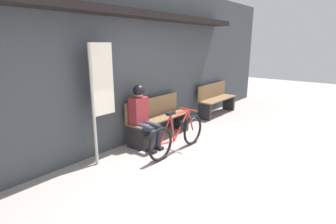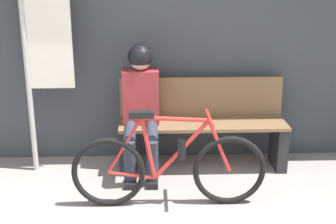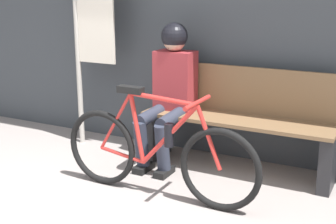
% 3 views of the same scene
% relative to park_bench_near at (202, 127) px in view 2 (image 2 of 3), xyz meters
% --- Properties ---
extents(park_bench_near, '(1.60, 0.42, 0.87)m').
position_rel_park_bench_near_xyz_m(park_bench_near, '(0.00, 0.00, 0.00)').
color(park_bench_near, brown).
rests_on(park_bench_near, ground_plane).
extents(bicycle, '(1.60, 0.40, 0.82)m').
position_rel_park_bench_near_xyz_m(bicycle, '(-0.35, -0.79, -0.07)').
color(bicycle, black).
rests_on(bicycle, ground_plane).
extents(person_seated, '(0.34, 0.62, 1.23)m').
position_rel_park_bench_near_xyz_m(person_seated, '(-0.59, -0.11, 0.30)').
color(person_seated, '#2D3342').
rests_on(person_seated, ground_plane).
extents(banner_pole, '(0.45, 0.05, 2.00)m').
position_rel_park_bench_near_xyz_m(banner_pole, '(-1.48, -0.04, 0.86)').
color(banner_pole, '#B7B2A8').
rests_on(banner_pole, ground_plane).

